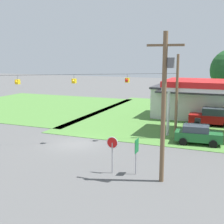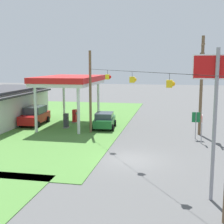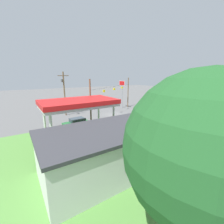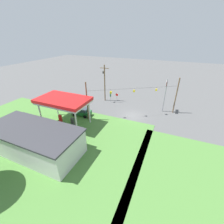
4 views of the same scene
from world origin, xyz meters
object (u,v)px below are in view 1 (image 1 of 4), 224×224
(fuel_pump_near, at_px, (197,126))
(route_sign, at_px, (136,149))
(gas_station_store, at_px, (211,103))
(stop_sign_roadside, at_px, (112,147))
(car_at_pumps_front, at_px, (198,134))
(car_at_pumps_rear, at_px, (213,117))
(utility_pole_main, at_px, (165,100))
(gas_station_canopy, at_px, (215,86))

(fuel_pump_near, bearing_deg, route_sign, -100.15)
(gas_station_store, distance_m, stop_sign_roadside, 21.70)
(car_at_pumps_front, relative_size, stop_sign_roadside, 1.67)
(car_at_pumps_front, bearing_deg, fuel_pump_near, 92.64)
(car_at_pumps_rear, bearing_deg, gas_station_store, -84.93)
(car_at_pumps_front, distance_m, utility_pole_main, 10.33)
(car_at_pumps_front, xyz_separation_m, car_at_pumps_rear, (0.64, 7.95, 0.13))
(fuel_pump_near, bearing_deg, gas_station_canopy, 0.07)
(gas_station_store, bearing_deg, gas_station_canopy, -83.98)
(gas_station_store, xyz_separation_m, car_at_pumps_front, (-0.07, -11.98, -1.09))
(gas_station_store, distance_m, car_at_pumps_rear, 4.18)
(car_at_pumps_front, height_order, car_at_pumps_rear, car_at_pumps_rear)
(gas_station_canopy, relative_size, fuel_pump_near, 6.21)
(stop_sign_roadside, xyz_separation_m, route_sign, (1.55, 0.38, -0.10))
(route_sign, bearing_deg, car_at_pumps_front, 72.29)
(car_at_pumps_rear, relative_size, stop_sign_roadside, 2.02)
(gas_station_canopy, xyz_separation_m, car_at_pumps_rear, (-0.28, 3.98, -3.78))
(fuel_pump_near, xyz_separation_m, car_at_pumps_rear, (1.17, 3.98, 0.30))
(gas_station_canopy, relative_size, gas_station_store, 0.67)
(gas_station_canopy, distance_m, fuel_pump_near, 4.33)
(gas_station_canopy, height_order, route_sign, gas_station_canopy)
(gas_station_canopy, xyz_separation_m, fuel_pump_near, (-1.45, -0.00, -4.08))
(gas_station_store, height_order, utility_pole_main, utility_pole_main)
(route_sign, bearing_deg, car_at_pumps_rear, 78.34)
(route_sign, bearing_deg, fuel_pump_near, 79.85)
(car_at_pumps_front, xyz_separation_m, route_sign, (-2.84, -8.88, 0.83))
(car_at_pumps_rear, height_order, utility_pole_main, utility_pole_main)
(gas_station_store, distance_m, fuel_pump_near, 8.13)
(car_at_pumps_rear, bearing_deg, car_at_pumps_front, 82.51)
(stop_sign_roadside, relative_size, route_sign, 1.04)
(car_at_pumps_rear, bearing_deg, fuel_pump_near, 70.66)
(utility_pole_main, bearing_deg, stop_sign_roadside, 178.17)
(gas_station_store, distance_m, car_at_pumps_front, 12.03)
(utility_pole_main, bearing_deg, gas_station_canopy, 81.90)
(route_sign, bearing_deg, utility_pole_main, -14.63)
(utility_pole_main, bearing_deg, car_at_pumps_front, 84.02)
(fuel_pump_near, distance_m, stop_sign_roadside, 13.83)
(car_at_pumps_front, distance_m, car_at_pumps_rear, 7.98)
(fuel_pump_near, distance_m, utility_pole_main, 14.06)
(gas_station_canopy, xyz_separation_m, utility_pole_main, (-1.90, -13.34, 0.32))
(gas_station_canopy, xyz_separation_m, car_at_pumps_front, (-0.92, -3.98, -3.91))
(fuel_pump_near, relative_size, route_sign, 0.63)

